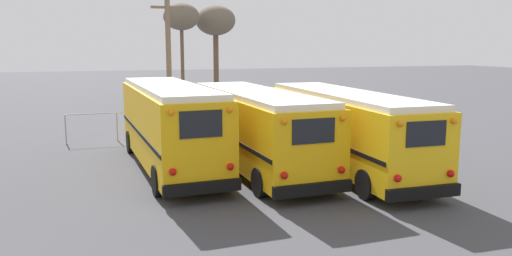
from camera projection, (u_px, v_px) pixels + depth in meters
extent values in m
plane|color=#424247|center=(257.00, 169.00, 18.97)|extent=(160.00, 160.00, 0.00)
cube|color=#EAAA0F|center=(170.00, 125.00, 18.82)|extent=(2.74, 9.52, 2.66)
cube|color=white|center=(168.00, 87.00, 18.59)|extent=(2.54, 9.13, 0.20)
cube|color=black|center=(202.00, 188.00, 14.63)|extent=(2.36, 0.31, 0.36)
cube|color=black|center=(201.00, 124.00, 14.35)|extent=(1.27, 0.09, 0.80)
sphere|color=red|center=(173.00, 172.00, 14.23)|extent=(0.22, 0.22, 0.22)
sphere|color=orange|center=(171.00, 113.00, 13.95)|extent=(0.18, 0.18, 0.18)
sphere|color=red|center=(230.00, 167.00, 14.84)|extent=(0.22, 0.22, 0.22)
sphere|color=orange|center=(230.00, 110.00, 14.56)|extent=(0.18, 0.18, 0.18)
cube|color=black|center=(138.00, 132.00, 18.44)|extent=(0.45, 9.22, 0.14)
cube|color=black|center=(200.00, 129.00, 19.26)|extent=(0.45, 9.22, 0.14)
cylinder|color=black|center=(130.00, 142.00, 21.78)|extent=(0.32, 0.99, 0.98)
cylinder|color=black|center=(179.00, 138.00, 22.54)|extent=(0.32, 0.99, 0.98)
cylinder|color=black|center=(158.00, 181.00, 15.49)|extent=(0.32, 0.99, 0.98)
cylinder|color=black|center=(224.00, 174.00, 16.25)|extent=(0.32, 0.99, 0.98)
cube|color=#EAAA0F|center=(255.00, 128.00, 18.97)|extent=(2.79, 9.90, 2.44)
cube|color=white|center=(255.00, 93.00, 18.76)|extent=(2.58, 9.50, 0.20)
cube|color=black|center=(313.00, 189.00, 14.56)|extent=(2.52, 0.28, 0.36)
cube|color=black|center=(314.00, 131.00, 14.30)|extent=(1.36, 0.07, 0.73)
sphere|color=red|center=(284.00, 176.00, 14.16)|extent=(0.22, 0.22, 0.22)
sphere|color=orange|center=(285.00, 122.00, 13.90)|extent=(0.18, 0.18, 0.18)
sphere|color=red|center=(341.00, 170.00, 14.78)|extent=(0.22, 0.22, 0.22)
sphere|color=orange|center=(343.00, 118.00, 14.53)|extent=(0.18, 0.18, 0.18)
cube|color=black|center=(224.00, 135.00, 18.58)|extent=(0.34, 9.62, 0.14)
cube|color=black|center=(285.00, 131.00, 19.43)|extent=(0.34, 9.62, 0.14)
cylinder|color=black|center=(203.00, 141.00, 22.10)|extent=(0.31, 0.93, 0.92)
cylinder|color=black|center=(252.00, 138.00, 22.89)|extent=(0.31, 0.93, 0.92)
cylinder|color=black|center=(260.00, 182.00, 15.42)|extent=(0.31, 0.93, 0.92)
cylinder|color=black|center=(326.00, 176.00, 16.20)|extent=(0.31, 0.93, 0.92)
cube|color=yellow|center=(344.00, 129.00, 18.76)|extent=(2.54, 9.99, 2.42)
cube|color=white|center=(345.00, 94.00, 18.55)|extent=(2.35, 9.59, 0.20)
cube|color=black|center=(424.00, 192.00, 14.20)|extent=(2.39, 0.25, 0.36)
cube|color=black|center=(426.00, 134.00, 13.95)|extent=(1.29, 0.06, 0.73)
sphere|color=red|center=(398.00, 178.00, 13.86)|extent=(0.22, 0.22, 0.22)
sphere|color=orange|center=(400.00, 124.00, 13.61)|extent=(0.18, 0.18, 0.18)
sphere|color=red|center=(451.00, 174.00, 14.37)|extent=(0.22, 0.22, 0.22)
sphere|color=orange|center=(454.00, 121.00, 14.12)|extent=(0.18, 0.18, 0.18)
cube|color=black|center=(315.00, 135.00, 18.45)|extent=(0.23, 9.74, 0.14)
cube|color=black|center=(371.00, 132.00, 19.13)|extent=(0.23, 9.74, 0.14)
cylinder|color=black|center=(283.00, 141.00, 22.08)|extent=(0.30, 0.94, 0.94)
cylinder|color=black|center=(328.00, 138.00, 22.71)|extent=(0.30, 0.94, 0.94)
cylinder|color=black|center=(366.00, 184.00, 15.16)|extent=(0.30, 0.94, 0.94)
cylinder|color=black|center=(427.00, 179.00, 15.79)|extent=(0.30, 0.94, 0.94)
cylinder|color=#75604C|center=(169.00, 61.00, 27.78)|extent=(0.29, 0.29, 7.63)
cube|color=#75604C|center=(167.00, 7.00, 27.30)|extent=(1.80, 0.14, 0.14)
cylinder|color=brown|center=(216.00, 69.00, 37.94)|extent=(0.40, 0.40, 5.69)
ellipsoid|color=#6B6051|center=(216.00, 20.00, 37.35)|extent=(2.99, 2.99, 2.24)
cylinder|color=brown|center=(183.00, 69.00, 35.56)|extent=(0.25, 0.25, 5.96)
ellipsoid|color=#6B6051|center=(181.00, 17.00, 34.96)|extent=(2.53, 2.53, 1.90)
cylinder|color=#939399|center=(66.00, 129.00, 23.70)|extent=(0.06, 0.06, 1.40)
cylinder|color=#939399|center=(117.00, 127.00, 24.43)|extent=(0.06, 0.06, 1.40)
cylinder|color=#939399|center=(166.00, 125.00, 25.16)|extent=(0.06, 0.06, 1.40)
cylinder|color=#939399|center=(212.00, 122.00, 25.89)|extent=(0.06, 0.06, 1.40)
cylinder|color=#939399|center=(255.00, 120.00, 26.63)|extent=(0.06, 0.06, 1.40)
cylinder|color=#939399|center=(296.00, 118.00, 27.36)|extent=(0.06, 0.06, 1.40)
cylinder|color=#939399|center=(335.00, 116.00, 28.09)|extent=(0.06, 0.06, 1.40)
cylinder|color=#939399|center=(211.00, 109.00, 25.78)|extent=(14.22, 0.04, 0.04)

